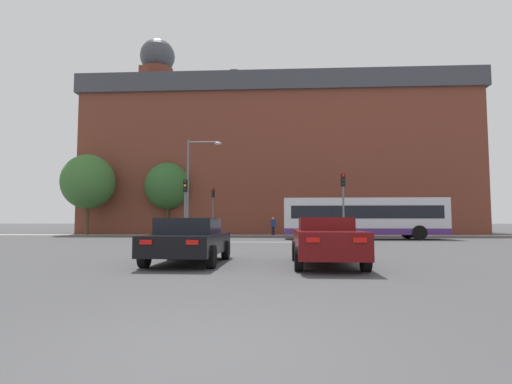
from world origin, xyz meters
TOP-DOWN VIEW (x-y plane):
  - ground_plane at (0.00, 0.00)m, footprint 400.00×400.00m
  - stop_line_strip at (0.00, 20.76)m, footprint 7.87×0.30m
  - far_pavement at (0.00, 32.86)m, footprint 68.75×2.50m
  - brick_civic_building at (0.52, 42.55)m, footprint 41.46×15.42m
  - car_saloon_left at (-1.96, 8.31)m, footprint 2.15×4.33m
  - car_roadster_right at (2.18, 7.94)m, footprint 1.97×4.59m
  - bus_crossing_lead at (6.90, 25.26)m, footprint 11.37×2.76m
  - traffic_light_near_right at (4.88, 21.35)m, footprint 0.26×0.31m
  - traffic_light_far_left at (-5.09, 31.80)m, footprint 0.26×0.31m
  - traffic_light_near_left at (-5.26, 21.68)m, footprint 0.26×0.31m
  - street_lamp_junction at (-5.11, 23.65)m, footprint 2.45×0.36m
  - pedestrian_waiting at (6.95, 32.96)m, footprint 0.34×0.45m
  - pedestrian_walking_east at (2.35, 32.83)m, footprint 0.40×0.46m
  - pedestrian_walking_west at (0.32, 32.75)m, footprint 0.46×0.39m
  - tree_by_building at (-10.17, 34.88)m, footprint 4.44×4.44m
  - tree_kerbside at (-17.36, 33.08)m, footprint 4.97×4.97m

SIDE VIEW (x-z plane):
  - ground_plane at x=0.00m, z-range 0.00..0.00m
  - stop_line_strip at x=0.00m, z-range 0.00..0.01m
  - far_pavement at x=0.00m, z-range 0.00..0.01m
  - car_roadster_right at x=2.18m, z-range 0.02..1.41m
  - car_saloon_left at x=-1.96m, z-range 0.03..1.41m
  - pedestrian_waiting at x=6.95m, z-range 0.13..1.76m
  - pedestrian_walking_west at x=0.32m, z-range 0.14..1.79m
  - pedestrian_walking_east at x=2.35m, z-range 0.15..1.88m
  - bus_crossing_lead at x=6.90m, z-range 0.10..3.02m
  - traffic_light_near_left at x=-5.26m, z-range 0.70..4.70m
  - traffic_light_far_left at x=-5.09m, z-range 0.73..4.96m
  - traffic_light_near_right at x=4.88m, z-range 0.73..5.00m
  - street_lamp_junction at x=-5.11m, z-range 0.83..7.84m
  - tree_by_building at x=-10.17m, z-range 1.20..8.30m
  - tree_kerbside at x=-17.36m, z-range 1.21..8.88m
  - brick_civic_building at x=0.52m, z-range -3.29..20.10m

